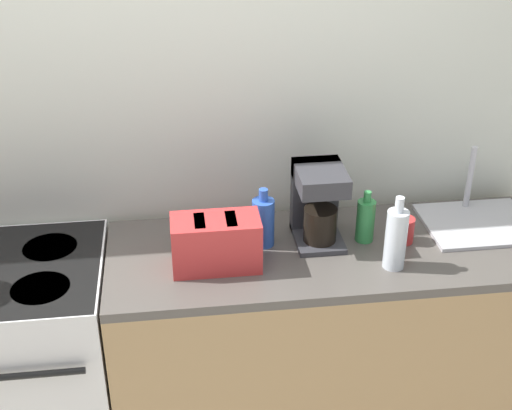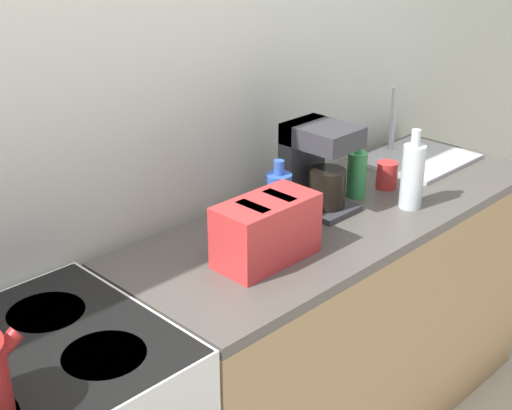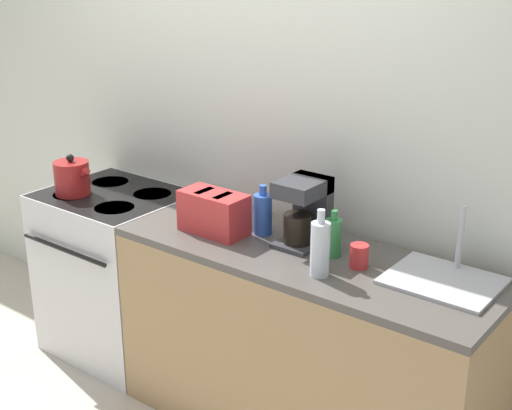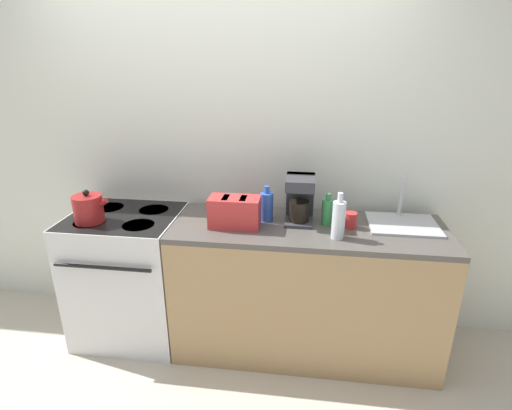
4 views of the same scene
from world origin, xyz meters
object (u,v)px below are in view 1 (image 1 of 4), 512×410
Objects in this scene: bottle_clear at (396,238)px; stove at (18,366)px; bottle_green at (365,220)px; toaster at (216,243)px; bottle_blue at (263,222)px; coffee_maker at (318,200)px; cup_red at (404,230)px.

stove is at bearing 173.54° from bottle_clear.
bottle_clear reaches higher than stove.
toaster is at bearing -169.43° from bottle_green.
bottle_blue is 0.49m from bottle_clear.
coffee_maker reaches higher than bottle_blue.
cup_red is (1.50, 0.00, 0.50)m from stove.
toaster is at bearing -5.44° from stove.
bottle_blue is 0.54m from cup_red.
bottle_blue is at bearing 33.98° from toaster.
stove is 3.97× the size of bottle_blue.
coffee_maker is 0.33m from bottle_clear.
toaster is 0.58m from bottle_green.
bottle_clear is at bearing -7.72° from toaster.
bottle_blue reaches higher than toaster.
toaster is 0.22m from bottle_blue.
stove is 3.29× the size of bottle_clear.
bottle_blue reaches higher than bottle_green.
cup_red is (0.14, -0.03, -0.04)m from bottle_green.
bottle_blue is 0.39m from bottle_green.
bottle_clear is at bearing -6.46° from stove.
bottle_clear is (0.23, -0.24, -0.04)m from coffee_maker.
coffee_maker is at bearing 3.76° from stove.
bottle_clear reaches higher than bottle_green.
coffee_maker is (1.18, 0.08, 0.61)m from stove.
coffee_maker is (0.40, 0.15, 0.06)m from toaster.
stove is 1.33m from coffee_maker.
bottle_clear is at bearing -45.56° from coffee_maker.
cup_red is at bearing -5.27° from bottle_blue.
toaster is (0.78, -0.07, 0.55)m from stove.
stove is at bearing -179.91° from cup_red.
bottle_blue is at bearing 174.73° from cup_red.
stove is 1.58m from cup_red.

